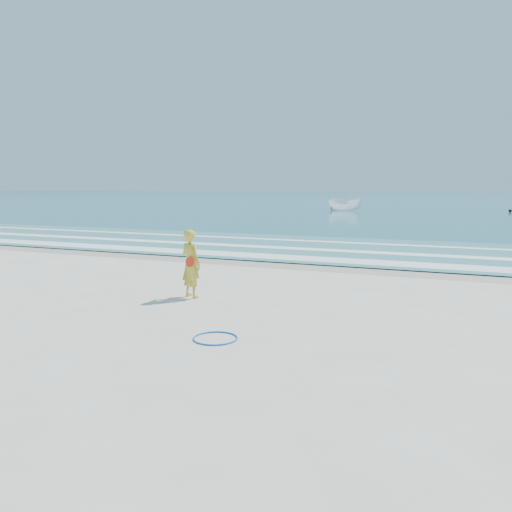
% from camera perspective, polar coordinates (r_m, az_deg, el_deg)
% --- Properties ---
extents(ground, '(400.00, 400.00, 0.00)m').
position_cam_1_polar(ground, '(10.86, -8.66, -7.96)').
color(ground, silver).
rests_on(ground, ground).
extents(wet_sand, '(400.00, 2.40, 0.00)m').
position_cam_1_polar(wet_sand, '(18.95, 5.55, -1.01)').
color(wet_sand, '#B2A893').
rests_on(wet_sand, ground).
extents(ocean, '(400.00, 190.00, 0.04)m').
position_cam_1_polar(ocean, '(114.07, 19.93, 6.11)').
color(ocean, '#19727F').
rests_on(ocean, ground).
extents(shallow, '(400.00, 10.00, 0.01)m').
position_cam_1_polar(shallow, '(23.73, 9.10, 0.86)').
color(shallow, '#59B7AD').
rests_on(shallow, ocean).
extents(foam_near, '(400.00, 1.40, 0.01)m').
position_cam_1_polar(foam_near, '(20.18, 6.64, -0.33)').
color(foam_near, white).
rests_on(foam_near, shallow).
extents(foam_mid, '(400.00, 0.90, 0.01)m').
position_cam_1_polar(foam_mid, '(22.96, 8.63, 0.65)').
color(foam_mid, white).
rests_on(foam_mid, shallow).
extents(foam_far, '(400.00, 0.60, 0.01)m').
position_cam_1_polar(foam_far, '(26.15, 10.38, 1.51)').
color(foam_far, white).
rests_on(foam_far, shallow).
extents(hoop, '(1.15, 1.15, 0.03)m').
position_cam_1_polar(hoop, '(9.93, -4.67, -9.34)').
color(hoop, blue).
rests_on(hoop, ground).
extents(boat, '(4.09, 1.62, 1.57)m').
position_cam_1_polar(boat, '(59.10, 10.16, 5.86)').
color(boat, white).
rests_on(boat, ocean).
extents(buoy, '(0.36, 0.36, 0.36)m').
position_cam_1_polar(buoy, '(61.57, 27.05, 4.63)').
color(buoy, black).
rests_on(buoy, ocean).
extents(woman, '(0.78, 0.66, 1.83)m').
position_cam_1_polar(woman, '(13.41, -7.44, -0.87)').
color(woman, gold).
rests_on(woman, ground).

